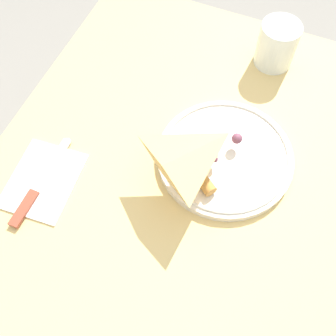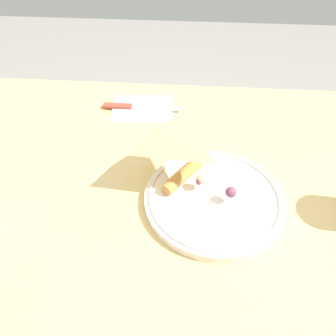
{
  "view_description": "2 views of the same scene",
  "coord_description": "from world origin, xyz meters",
  "px_view_note": "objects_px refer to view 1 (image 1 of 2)",
  "views": [
    {
      "loc": [
        -0.25,
        -0.13,
        1.47
      ],
      "look_at": [
        0.09,
        0.01,
        0.8
      ],
      "focal_mm": 45.0,
      "sensor_mm": 36.0,
      "label": 1
    },
    {
      "loc": [
        0.13,
        -0.49,
        1.23
      ],
      "look_at": [
        0.09,
        -0.03,
        0.79
      ],
      "focal_mm": 35.0,
      "sensor_mm": 36.0,
      "label": 2
    }
  ],
  "objects_px": {
    "dining_table": "(156,244)",
    "milk_glass": "(277,45)",
    "plate_pizza": "(224,156)",
    "butter_knife": "(39,185)",
    "napkin_folded": "(42,182)"
  },
  "relations": [
    {
      "from": "plate_pizza",
      "to": "milk_glass",
      "type": "height_order",
      "value": "milk_glass"
    },
    {
      "from": "milk_glass",
      "to": "butter_knife",
      "type": "distance_m",
      "value": 0.58
    },
    {
      "from": "dining_table",
      "to": "plate_pizza",
      "type": "distance_m",
      "value": 0.23
    },
    {
      "from": "dining_table",
      "to": "plate_pizza",
      "type": "xyz_separation_m",
      "value": [
        0.18,
        -0.07,
        0.13
      ]
    },
    {
      "from": "plate_pizza",
      "to": "napkin_folded",
      "type": "distance_m",
      "value": 0.36
    },
    {
      "from": "dining_table",
      "to": "plate_pizza",
      "type": "relative_size",
      "value": 4.38
    },
    {
      "from": "dining_table",
      "to": "napkin_folded",
      "type": "relative_size",
      "value": 7.02
    },
    {
      "from": "dining_table",
      "to": "milk_glass",
      "type": "relative_size",
      "value": 11.44
    },
    {
      "from": "dining_table",
      "to": "plate_pizza",
      "type": "bearing_deg",
      "value": -21.91
    },
    {
      "from": "plate_pizza",
      "to": "dining_table",
      "type": "bearing_deg",
      "value": 158.09
    },
    {
      "from": "napkin_folded",
      "to": "butter_knife",
      "type": "relative_size",
      "value": 0.81
    },
    {
      "from": "napkin_folded",
      "to": "butter_knife",
      "type": "xyz_separation_m",
      "value": [
        -0.01,
        0.0,
        0.0
      ]
    },
    {
      "from": "plate_pizza",
      "to": "butter_knife",
      "type": "bearing_deg",
      "value": 122.16
    },
    {
      "from": "napkin_folded",
      "to": "milk_glass",
      "type": "bearing_deg",
      "value": -34.39
    },
    {
      "from": "butter_knife",
      "to": "napkin_folded",
      "type": "bearing_deg",
      "value": -0.0
    }
  ]
}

